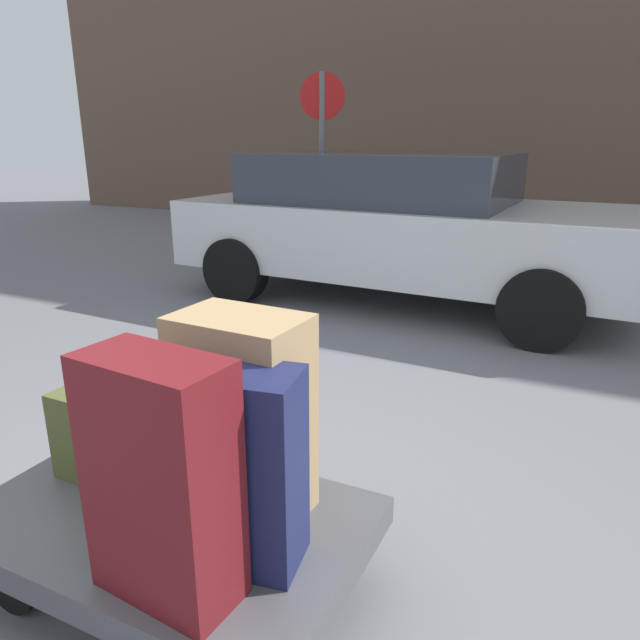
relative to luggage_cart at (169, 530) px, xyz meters
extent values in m
plane|color=slate|center=(0.00, 0.00, -0.27)|extent=(60.00, 60.00, 0.00)
cube|color=#4C4C51|center=(0.00, 0.00, 0.02)|extent=(1.33, 0.84, 0.10)
cylinder|color=black|center=(0.45, 0.29, -0.15)|extent=(0.24, 0.06, 0.24)
cylinder|color=black|center=(-0.45, 0.29, -0.15)|extent=(0.24, 0.06, 0.24)
cylinder|color=black|center=(-0.45, -0.29, -0.15)|extent=(0.24, 0.06, 0.24)
cube|color=#9E7F56|center=(0.22, 0.15, 0.42)|extent=(0.43, 0.30, 0.69)
cube|color=maroon|center=(0.24, -0.27, 0.42)|extent=(0.43, 0.25, 0.70)
cube|color=#4C5128|center=(-0.26, 0.13, 0.24)|extent=(0.54, 0.29, 0.34)
cube|color=#191E47|center=(0.34, -0.06, 0.37)|extent=(0.41, 0.28, 0.61)
cube|color=silver|center=(-0.50, 4.15, 0.37)|extent=(4.37, 1.97, 0.64)
cube|color=#2D333D|center=(-0.75, 4.16, 0.92)|extent=(2.47, 1.68, 0.46)
cylinder|color=black|center=(0.95, 4.94, 0.05)|extent=(0.65, 0.25, 0.64)
cylinder|color=black|center=(0.88, 3.24, 0.05)|extent=(0.65, 0.25, 0.64)
cylinder|color=black|center=(-1.88, 5.06, 0.05)|extent=(0.65, 0.25, 0.64)
cylinder|color=black|center=(-1.95, 3.36, 0.05)|extent=(0.65, 0.25, 0.64)
cylinder|color=slate|center=(-1.70, 4.80, 0.85)|extent=(0.07, 0.07, 2.24)
cylinder|color=red|center=(-1.70, 4.80, 1.72)|extent=(0.49, 0.13, 0.50)
camera|label=1|loc=(1.20, -1.30, 1.29)|focal=32.61mm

